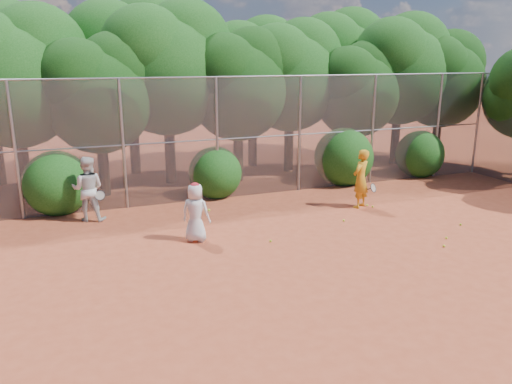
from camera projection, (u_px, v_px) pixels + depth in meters
name	position (u px, v px, depth m)	size (l,w,h in m)	color
ground	(334.00, 259.00, 11.78)	(80.00, 80.00, 0.00)	#9D3D23
fence_back	(242.00, 136.00, 16.60)	(20.05, 0.09, 4.03)	gray
tree_1	(14.00, 71.00, 15.93)	(4.64, 4.03, 6.35)	black
tree_2	(99.00, 89.00, 16.33)	(3.99, 3.47, 5.47)	black
tree_3	(167.00, 63.00, 17.90)	(4.89, 4.26, 6.70)	black
tree_4	(239.00, 81.00, 18.40)	(4.19, 3.64, 5.73)	black
tree_5	(291.00, 72.00, 19.93)	(4.51, 3.92, 6.17)	black
tree_6	(357.00, 86.00, 20.05)	(3.86, 3.36, 5.29)	black
tree_7	(401.00, 65.00, 21.27)	(4.77, 4.14, 6.53)	black
tree_8	(442.00, 76.00, 21.82)	(4.25, 3.70, 5.82)	black
tree_10	(130.00, 56.00, 19.47)	(5.15, 4.48, 7.06)	black
tree_11	(253.00, 68.00, 20.98)	(4.64, 4.03, 6.35)	black
tree_12	(339.00, 59.00, 23.02)	(5.02, 4.37, 6.88)	black
bush_0	(57.00, 180.00, 15.08)	(2.00, 2.00, 2.00)	#124310
bush_1	(215.00, 170.00, 16.86)	(1.80, 1.80, 1.80)	#124310
bush_2	(344.00, 154.00, 18.57)	(2.20, 2.20, 2.20)	#124310
bush_3	(420.00, 152.00, 19.84)	(1.90, 1.90, 1.90)	#124310
player_yellow	(361.00, 179.00, 15.58)	(0.92, 0.72, 1.86)	orange
player_teen	(196.00, 212.00, 12.73)	(0.89, 0.83, 1.55)	silver
player_white	(88.00, 189.00, 14.32)	(1.09, 0.96, 1.89)	silver
ball_0	(446.00, 238.00, 13.04)	(0.07, 0.07, 0.07)	#BFD426
ball_1	(373.00, 207.00, 15.77)	(0.07, 0.07, 0.07)	#BFD426
ball_2	(444.00, 246.00, 12.48)	(0.07, 0.07, 0.07)	#BFD426
ball_3	(461.00, 224.00, 14.08)	(0.07, 0.07, 0.07)	#BFD426
ball_4	(271.00, 241.00, 12.82)	(0.07, 0.07, 0.07)	#BFD426
ball_5	(367.00, 205.00, 15.92)	(0.07, 0.07, 0.07)	#BFD426
ball_6	(344.00, 220.00, 14.43)	(0.07, 0.07, 0.07)	#BFD426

